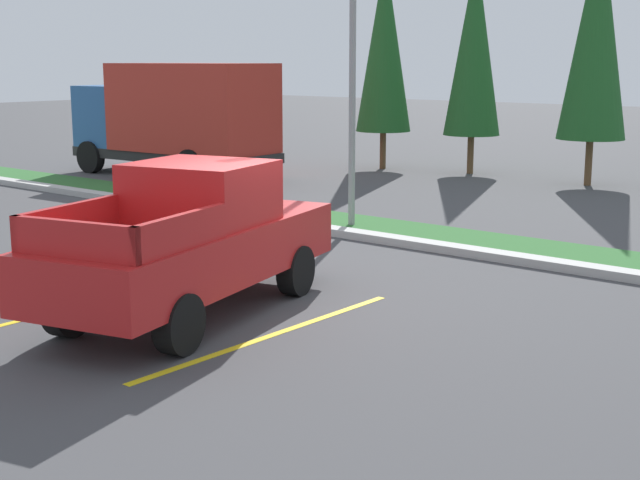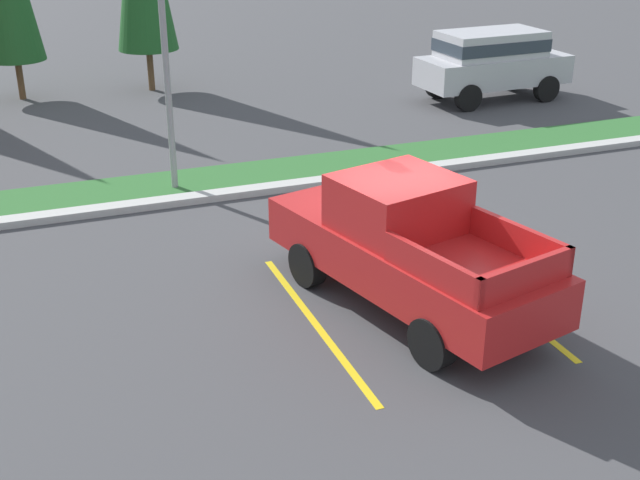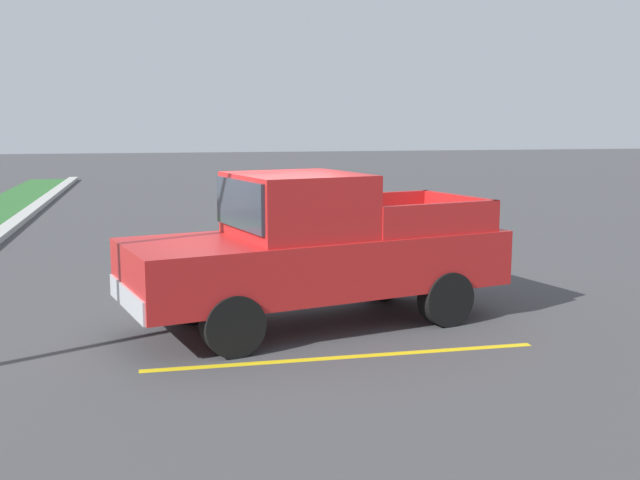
{
  "view_description": "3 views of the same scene",
  "coord_description": "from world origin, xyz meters",
  "px_view_note": "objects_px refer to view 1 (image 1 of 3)",
  "views": [
    {
      "loc": [
        8.85,
        -9.07,
        3.48
      ],
      "look_at": [
        0.25,
        1.41,
        0.77
      ],
      "focal_mm": 50.5,
      "sensor_mm": 36.0,
      "label": 1
    },
    {
      "loc": [
        -5.71,
        -11.3,
        6.33
      ],
      "look_at": [
        -1.2,
        0.53,
        0.76
      ],
      "focal_mm": 46.54,
      "sensor_mm": 36.0,
      "label": 2
    },
    {
      "loc": [
        -10.21,
        1.37,
        2.78
      ],
      "look_at": [
        -0.71,
        -0.75,
        1.26
      ],
      "focal_mm": 42.49,
      "sensor_mm": 36.0,
      "label": 3
    }
  ],
  "objects_px": {
    "pickup_truck_main": "(192,240)",
    "cargo_truck_distant": "(177,115)",
    "cypress_tree_leftmost": "(384,44)",
    "street_light": "(347,56)",
    "cypress_tree_left_inner": "(474,45)",
    "cypress_tree_center": "(596,31)"
  },
  "relations": [
    {
      "from": "cargo_truck_distant",
      "to": "pickup_truck_main",
      "type": "bearing_deg",
      "value": -41.04
    },
    {
      "from": "cypress_tree_center",
      "to": "cypress_tree_leftmost",
      "type": "bearing_deg",
      "value": -176.46
    },
    {
      "from": "cargo_truck_distant",
      "to": "cypress_tree_leftmost",
      "type": "bearing_deg",
      "value": 55.54
    },
    {
      "from": "cargo_truck_distant",
      "to": "street_light",
      "type": "xyz_separation_m",
      "value": [
        9.38,
        -3.68,
        1.71
      ]
    },
    {
      "from": "cargo_truck_distant",
      "to": "cypress_tree_center",
      "type": "bearing_deg",
      "value": 29.2
    },
    {
      "from": "pickup_truck_main",
      "to": "cypress_tree_center",
      "type": "bearing_deg",
      "value": 93.89
    },
    {
      "from": "cypress_tree_leftmost",
      "to": "cargo_truck_distant",
      "type": "bearing_deg",
      "value": -124.46
    },
    {
      "from": "pickup_truck_main",
      "to": "cargo_truck_distant",
      "type": "relative_size",
      "value": 0.8
    },
    {
      "from": "cypress_tree_leftmost",
      "to": "cypress_tree_center",
      "type": "bearing_deg",
      "value": 3.54
    },
    {
      "from": "pickup_truck_main",
      "to": "street_light",
      "type": "distance_m",
      "value": 7.35
    },
    {
      "from": "pickup_truck_main",
      "to": "cypress_tree_center",
      "type": "xyz_separation_m",
      "value": [
        -1.1,
        16.11,
        3.24
      ]
    },
    {
      "from": "cargo_truck_distant",
      "to": "cypress_tree_center",
      "type": "relative_size",
      "value": 0.95
    },
    {
      "from": "cargo_truck_distant",
      "to": "cypress_tree_center",
      "type": "xyz_separation_m",
      "value": [
        10.6,
        5.93,
        2.43
      ]
    },
    {
      "from": "cypress_tree_leftmost",
      "to": "cypress_tree_center",
      "type": "height_order",
      "value": "cypress_tree_center"
    },
    {
      "from": "pickup_truck_main",
      "to": "cargo_truck_distant",
      "type": "distance_m",
      "value": 15.53
    },
    {
      "from": "cypress_tree_left_inner",
      "to": "cypress_tree_center",
      "type": "xyz_separation_m",
      "value": [
        3.96,
        -0.26,
        0.34
      ]
    },
    {
      "from": "cargo_truck_distant",
      "to": "cypress_tree_left_inner",
      "type": "distance_m",
      "value": 9.32
    },
    {
      "from": "cypress_tree_left_inner",
      "to": "cargo_truck_distant",
      "type": "bearing_deg",
      "value": -137.05
    },
    {
      "from": "cargo_truck_distant",
      "to": "cypress_tree_leftmost",
      "type": "distance_m",
      "value": 7.01
    },
    {
      "from": "street_light",
      "to": "cypress_tree_left_inner",
      "type": "xyz_separation_m",
      "value": [
        -2.74,
        9.87,
        0.38
      ]
    },
    {
      "from": "cypress_tree_leftmost",
      "to": "cypress_tree_left_inner",
      "type": "bearing_deg",
      "value": 13.38
    },
    {
      "from": "cargo_truck_distant",
      "to": "cypress_tree_left_inner",
      "type": "xyz_separation_m",
      "value": [
        6.64,
        6.18,
        2.09
      ]
    }
  ]
}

